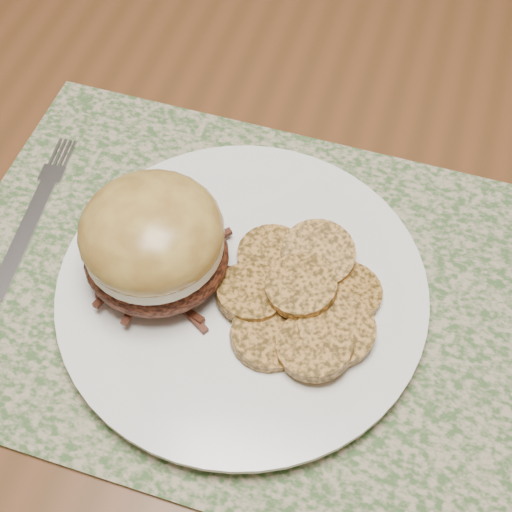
{
  "coord_description": "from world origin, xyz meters",
  "views": [
    {
      "loc": [
        0.12,
        -0.51,
        1.22
      ],
      "look_at": [
        0.04,
        -0.24,
        0.79
      ],
      "focal_mm": 50.0,
      "sensor_mm": 36.0,
      "label": 1
    }
  ],
  "objects_px": {
    "dining_table": "(289,128)",
    "fork": "(35,213)",
    "pork_sandwich": "(154,242)",
    "dinner_plate": "(242,291)"
  },
  "relations": [
    {
      "from": "dining_table",
      "to": "fork",
      "type": "xyz_separation_m",
      "value": [
        -0.15,
        -0.23,
        0.09
      ]
    },
    {
      "from": "pork_sandwich",
      "to": "dinner_plate",
      "type": "bearing_deg",
      "value": -8.27
    },
    {
      "from": "dining_table",
      "to": "pork_sandwich",
      "type": "relative_size",
      "value": 11.78
    },
    {
      "from": "dining_table",
      "to": "pork_sandwich",
      "type": "distance_m",
      "value": 0.3
    },
    {
      "from": "dining_table",
      "to": "fork",
      "type": "relative_size",
      "value": 9.07
    },
    {
      "from": "dining_table",
      "to": "fork",
      "type": "distance_m",
      "value": 0.29
    },
    {
      "from": "dinner_plate",
      "to": "pork_sandwich",
      "type": "bearing_deg",
      "value": -173.86
    },
    {
      "from": "dining_table",
      "to": "pork_sandwich",
      "type": "height_order",
      "value": "pork_sandwich"
    },
    {
      "from": "dinner_plate",
      "to": "dining_table",
      "type": "bearing_deg",
      "value": 97.41
    },
    {
      "from": "dinner_plate",
      "to": "fork",
      "type": "bearing_deg",
      "value": 173.1
    }
  ]
}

